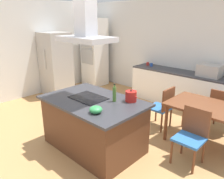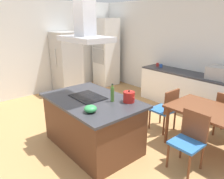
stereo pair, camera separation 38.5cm
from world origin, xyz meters
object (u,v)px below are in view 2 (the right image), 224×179
Objects in this scene: tea_kettle at (129,97)px; range_hood at (85,25)px; mixing_bowl at (90,109)px; coffee_mug_red at (158,65)px; chair_at_left_end at (167,107)px; coffee_mug_blue at (161,66)px; chair_facing_island at (190,137)px; wall_oven_stack at (106,52)px; olive_oil_bottle at (112,94)px; refrigerator at (67,63)px; cooktop at (88,97)px; dining_table at (213,115)px; countertop_microwave at (220,73)px.

tea_kettle is 0.27× the size of range_hood.
mixing_bowl is 3.54m from coffee_mug_red.
chair_at_left_end is (0.07, 1.78, -0.44)m from mixing_bowl.
range_hood reaches higher than coffee_mug_blue.
chair_facing_island is 1.00× the size of chair_at_left_end.
olive_oil_bottle is at bearing -37.35° from wall_oven_stack.
coffee_mug_red is at bearing 8.48° from wall_oven_stack.
range_hood is (2.86, -1.19, 1.19)m from refrigerator.
cooktop is 2.13m from dining_table.
tea_kettle is 0.72m from mixing_bowl.
tea_kettle is at bearing -62.87° from coffee_mug_blue.
refrigerator is at bearing 157.41° from range_hood.
olive_oil_bottle is at bearing 25.18° from range_hood.
dining_table is at bearing 49.34° from tea_kettle.
coffee_mug_blue is at bearing 179.51° from countertop_microwave.
olive_oil_bottle is 0.14× the size of wall_oven_stack.
mixing_bowl is 2.12× the size of coffee_mug_red.
coffee_mug_blue is at bearing 102.91° from range_hood.
mixing_bowl reaches higher than chair_at_left_end.
chair_at_left_end is (3.40, -1.19, -0.59)m from wall_oven_stack.
coffee_mug_blue reaches higher than cooktop.
cooktop is 2.51× the size of tea_kettle.
mixing_bowl is 1.83m from chair_at_left_end.
mixing_bowl is 0.14× the size of dining_table.
mixing_bowl is 1.31m from range_hood.
cooktop is 6.67× the size of coffee_mug_red.
olive_oil_bottle is at bearing 103.11° from mixing_bowl.
countertop_microwave is at bearing 112.65° from dining_table.
coffee_mug_blue is 1.98m from chair_at_left_end.
countertop_microwave is (0.39, 3.20, 0.09)m from mixing_bowl.
chair_facing_island is (1.54, 0.79, -0.40)m from cooktop.
countertop_microwave reaches higher than chair_at_left_end.
refrigerator is (-3.48, 0.80, -0.08)m from tea_kettle.
wall_oven_stack reaches higher than tea_kettle.
range_hood reaches higher than dining_table.
cooktop is 6.67× the size of coffee_mug_blue.
coffee_mug_red is at bearing 147.76° from dining_table.
refrigerator reaches higher than mixing_bowl.
refrigerator is 2.04× the size of chair_at_left_end.
chair_facing_island is (0.60, -2.09, -0.53)m from countertop_microwave.
olive_oil_bottle is 0.33× the size of range_hood.
chair_facing_island is (2.35, -2.15, -0.44)m from coffee_mug_red.
olive_oil_bottle is 0.21× the size of dining_table.
range_hood is (0.00, 0.00, 1.20)m from cooktop.
chair_at_left_end is at bearing -48.30° from coffee_mug_blue.
countertop_microwave is at bearing -0.49° from coffee_mug_blue.
olive_oil_bottle is 3.43m from refrigerator.
dining_table is (4.40, 0.26, -0.24)m from refrigerator.
cooktop is 1.77m from chair_facing_island.
countertop_microwave is at bearing -1.90° from coffee_mug_red.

